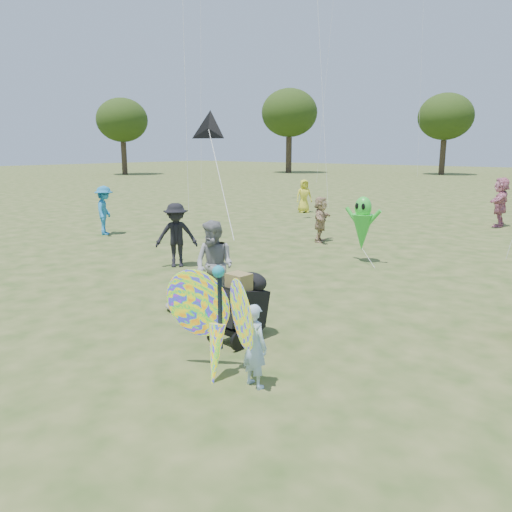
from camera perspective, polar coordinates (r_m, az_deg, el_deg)
The scene contains 13 objects.
ground at distance 7.90m, azimuth -5.76°, elevation -9.84°, with size 160.00×160.00×0.00m, color #51592B.
child_girl at distance 6.34m, azimuth -0.18°, elevation -10.21°, with size 0.40×0.26×1.09m, color #A1C3E4.
adult_man at distance 9.19m, azimuth -4.78°, elevation -1.15°, with size 0.82×0.64×1.68m, color gray.
grey_bag at distance 9.43m, azimuth -8.81°, elevation -5.66°, with size 0.55×0.45×0.17m, color gray.
crowd_b at distance 12.72m, azimuth -9.09°, elevation 2.36°, with size 1.05×0.60×1.62m, color black.
crowd_d at distance 16.12m, azimuth 7.38°, elevation 4.19°, with size 1.35×0.43×1.46m, color tan.
crowd_g at distance 23.46m, azimuth 5.50°, elevation 6.84°, with size 0.75×0.49×1.53m, color yellow.
crowd_i at distance 18.08m, azimuth -16.90°, elevation 5.01°, with size 1.09×0.63×1.69m, color #2178B5.
crowd_j at distance 21.24m, azimuth 26.14°, elevation 5.56°, with size 1.75×0.56×1.88m, color #C7718C.
jogging_stroller at distance 7.81m, azimuth -1.49°, elevation -5.27°, with size 0.55×1.07×1.09m.
butterfly_kite at distance 6.52m, azimuth -4.40°, elevation -7.63°, with size 1.74×0.75×1.71m.
delta_kite_rig at distance 10.98m, azimuth -5.43°, elevation 14.19°, with size 2.32×1.66×2.42m.
alien_kite at distance 13.31m, azimuth 12.06°, elevation 3.38°, with size 1.12×0.69×1.74m.
Camera 1 is at (5.16, -5.19, 2.97)m, focal length 35.00 mm.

